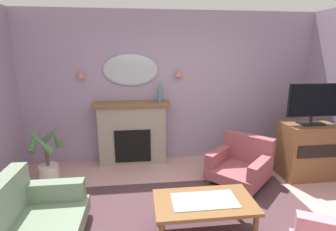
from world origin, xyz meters
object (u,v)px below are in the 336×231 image
coffee_table (204,205)px  tv_cabinet (306,150)px  fireplace (133,134)px  wall_sconce_left (81,73)px  wall_mirror (131,70)px  wall_sconce_right (178,73)px  tv_flatscreen (314,103)px  mantel_vase_right (160,91)px  armchair_by_coffee_table (241,163)px  potted_plant_corner_palm (47,157)px

coffee_table → tv_cabinet: size_ratio=1.22×
fireplace → wall_sconce_left: wall_sconce_left is taller
wall_mirror → wall_sconce_right: wall_mirror is taller
fireplace → tv_flatscreen: 3.04m
mantel_vase_right → wall_sconce_left: bearing=174.9°
tv_cabinet → tv_flatscreen: (0.00, -0.02, 0.80)m
armchair_by_coffee_table → wall_mirror: bearing=149.3°
mantel_vase_right → armchair_by_coffee_table: size_ratio=0.32×
wall_mirror → potted_plant_corner_palm: wall_mirror is taller
fireplace → mantel_vase_right: 0.93m
coffee_table → potted_plant_corner_palm: 2.63m
armchair_by_coffee_table → tv_cabinet: 1.13m
mantel_vase_right → wall_sconce_left: 1.39m
mantel_vase_right → wall_sconce_left: size_ratio=2.62×
wall_mirror → tv_flatscreen: 3.05m
mantel_vase_right → coffee_table: 2.26m
mantel_vase_right → coffee_table: size_ratio=0.33×
wall_sconce_right → armchair_by_coffee_table: 1.88m
wall_sconce_left → tv_flatscreen: size_ratio=0.17×
fireplace → mantel_vase_right: bearing=-3.2°
coffee_table → tv_flatscreen: size_ratio=1.31×
wall_mirror → wall_sconce_left: size_ratio=6.86×
tv_cabinet → potted_plant_corner_palm: size_ratio=0.98×
fireplace → potted_plant_corner_palm: size_ratio=1.48×
wall_mirror → tv_cabinet: size_ratio=1.07×
armchair_by_coffee_table → tv_flatscreen: (1.12, 0.03, 0.94)m
wall_sconce_left → armchair_by_coffee_table: wall_sconce_left is taller
wall_sconce_left → wall_sconce_right: (1.70, 0.00, 0.00)m
tv_cabinet → mantel_vase_right: bearing=161.0°
coffee_table → wall_sconce_left: bearing=127.8°
wall_sconce_left → wall_sconce_right: bearing=0.0°
mantel_vase_right → armchair_by_coffee_table: 1.82m
mantel_vase_right → wall_sconce_left: (-1.35, 0.12, 0.31)m
wall_sconce_right → armchair_by_coffee_table: bearing=-48.1°
wall_sconce_left → tv_flatscreen: (3.69, -0.95, -0.41)m
fireplace → tv_cabinet: (2.84, -0.83, -0.12)m
armchair_by_coffee_table → potted_plant_corner_palm: size_ratio=1.24×
tv_flatscreen → potted_plant_corner_palm: 4.27m
fireplace → wall_sconce_left: 1.38m
fireplace → potted_plant_corner_palm: fireplace is taller
tv_cabinet → wall_sconce_right: bearing=155.1°
wall_mirror → armchair_by_coffee_table: 2.45m
mantel_vase_right → tv_flatscreen: tv_flatscreen is taller
coffee_table → potted_plant_corner_palm: size_ratio=1.19×
potted_plant_corner_palm → wall_sconce_right: bearing=15.8°
fireplace → coffee_table: bearing=-68.4°
wall_sconce_left → wall_sconce_right: 1.70m
coffee_table → tv_cabinet: 2.37m
wall_sconce_right → coffee_table: size_ratio=0.13×
wall_sconce_left → tv_cabinet: wall_sconce_left is taller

